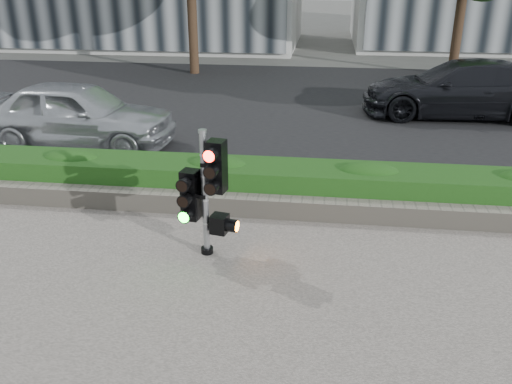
% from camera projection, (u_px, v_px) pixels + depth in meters
% --- Properties ---
extents(ground, '(120.00, 120.00, 0.00)m').
position_uv_depth(ground, '(268.00, 276.00, 7.61)').
color(ground, '#51514C').
rests_on(ground, ground).
extents(road, '(60.00, 13.00, 0.02)m').
position_uv_depth(road, '(303.00, 104.00, 16.72)').
color(road, black).
rests_on(road, ground).
extents(curb, '(60.00, 0.25, 0.12)m').
position_uv_depth(curb, '(286.00, 187.00, 10.46)').
color(curb, gray).
rests_on(curb, ground).
extents(stone_wall, '(12.00, 0.32, 0.34)m').
position_uv_depth(stone_wall, '(280.00, 207.00, 9.26)').
color(stone_wall, gray).
rests_on(stone_wall, sidewalk).
extents(hedge, '(12.00, 1.00, 0.68)m').
position_uv_depth(hedge, '(283.00, 184.00, 9.79)').
color(hedge, '#2F7C26').
rests_on(hedge, sidewalk).
extents(traffic_signal, '(0.69, 0.55, 1.92)m').
position_uv_depth(traffic_signal, '(207.00, 187.00, 7.75)').
color(traffic_signal, black).
rests_on(traffic_signal, sidewalk).
extents(car_silver, '(4.61, 2.05, 1.54)m').
position_uv_depth(car_silver, '(78.00, 114.00, 12.63)').
color(car_silver, silver).
rests_on(car_silver, road).
extents(car_dark, '(5.40, 2.27, 1.56)m').
position_uv_depth(car_dark, '(461.00, 89.00, 15.13)').
color(car_dark, black).
rests_on(car_dark, road).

